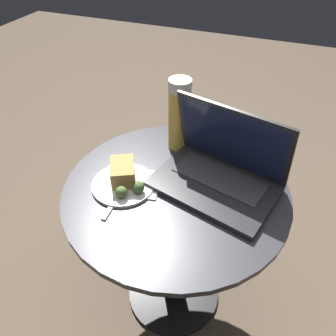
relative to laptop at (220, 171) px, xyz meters
The scene contains 7 objects.
ground_plane 0.62m from the laptop, 149.89° to the right, with size 6.00×6.00×0.00m, color brown.
table 0.24m from the laptop, 149.89° to the right, with size 0.63×0.63×0.56m.
napkin 0.25m from the laptop, 159.25° to the right, with size 0.19×0.15×0.00m.
laptop is the anchor object (origin of this frame).
beer_glass 0.22m from the laptop, 142.30° to the left, with size 0.07×0.07×0.23m.
snack_plate 0.26m from the laptop, 157.31° to the right, with size 0.18×0.18×0.06m.
fork 0.28m from the laptop, 149.00° to the right, with size 0.03×0.16×0.00m.
Camera 1 is at (0.22, -0.62, 1.19)m, focal length 35.00 mm.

